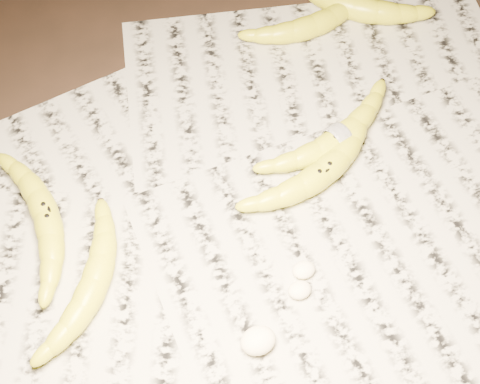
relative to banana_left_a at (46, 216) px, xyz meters
name	(u,v)px	position (x,y,z in m)	size (l,w,h in m)	color
ground	(246,240)	(0.22, -0.11, -0.03)	(3.00, 3.00, 0.00)	black
newspaper_patch	(260,206)	(0.25, -0.07, -0.02)	(0.90, 0.70, 0.01)	#ADAA94
banana_left_a	(46,216)	(0.00, 0.00, 0.00)	(0.19, 0.05, 0.03)	yellow
banana_left_b	(94,282)	(0.03, -0.11, 0.00)	(0.18, 0.06, 0.04)	yellow
banana_center	(322,172)	(0.34, -0.07, 0.00)	(0.20, 0.06, 0.04)	yellow
banana_taped	(338,138)	(0.38, -0.03, 0.00)	(0.20, 0.05, 0.03)	yellow
banana_upper_a	(313,24)	(0.44, 0.17, 0.00)	(0.18, 0.06, 0.04)	yellow
banana_upper_b	(354,5)	(0.51, 0.18, 0.00)	(0.19, 0.06, 0.04)	yellow
measuring_tape	(338,138)	(0.38, -0.03, 0.00)	(0.04, 0.04, 0.00)	white
flesh_chunk_a	(258,339)	(0.18, -0.24, -0.01)	(0.04, 0.03, 0.02)	#FFF6C5
flesh_chunk_b	(300,289)	(0.25, -0.20, -0.01)	(0.03, 0.02, 0.02)	#FFF6C5
flesh_chunk_c	(304,268)	(0.26, -0.18, -0.01)	(0.03, 0.02, 0.02)	#FFF6C5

